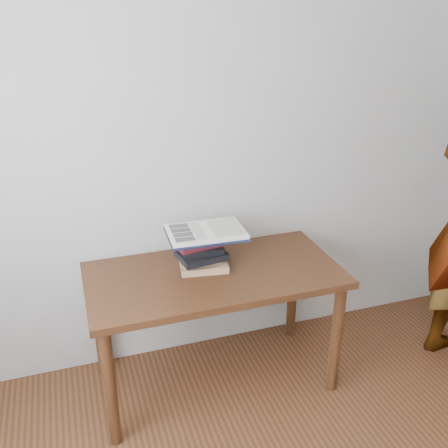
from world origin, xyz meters
name	(u,v)px	position (x,y,z in m)	size (l,w,h in m)	color
room_shell	(407,188)	(-0.08, 0.01, 1.63)	(3.54, 3.54, 2.62)	#BBB9B1
desk	(214,288)	(-0.07, 1.38, 0.61)	(1.31, 0.66, 0.70)	#3F250F
book_stack	(201,252)	(-0.13, 1.45, 0.80)	(0.28, 0.23, 0.19)	#9E7D51
open_book	(206,232)	(-0.10, 1.44, 0.91)	(0.41, 0.29, 0.03)	black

